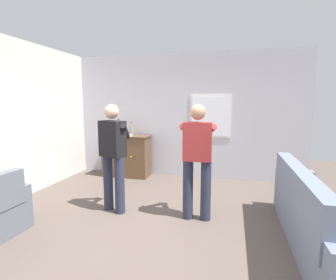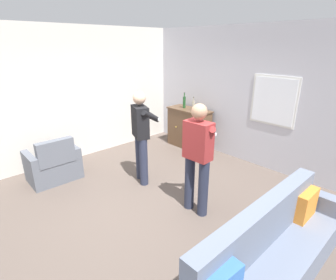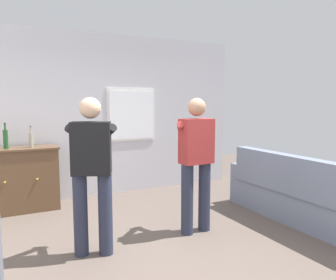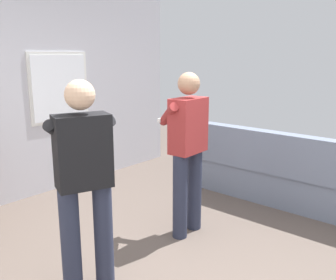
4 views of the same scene
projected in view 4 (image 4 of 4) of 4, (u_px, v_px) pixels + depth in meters
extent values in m
plane|color=brown|center=(185.00, 268.00, 3.31)|extent=(10.40, 10.40, 0.00)
cube|color=silver|center=(19.00, 91.00, 4.68)|extent=(5.20, 0.12, 2.80)
cube|color=silver|center=(59.00, 88.00, 5.04)|extent=(0.90, 0.02, 0.94)
cube|color=white|center=(60.00, 88.00, 5.04)|extent=(0.82, 0.03, 0.86)
cube|color=slate|center=(285.00, 186.00, 4.74)|extent=(0.55, 2.21, 0.42)
cube|color=slate|center=(281.00, 154.00, 4.48)|extent=(0.18, 2.21, 0.51)
cube|color=slate|center=(208.00, 161.00, 5.46)|extent=(0.55, 0.18, 0.64)
cube|color=orange|center=(226.00, 147.00, 5.14)|extent=(0.14, 0.40, 0.36)
cylinder|color=#282D42|center=(71.00, 244.00, 2.85)|extent=(0.15, 0.15, 0.88)
cylinder|color=#282D42|center=(104.00, 236.00, 2.97)|extent=(0.15, 0.15, 0.88)
cube|color=black|center=(83.00, 151.00, 2.74)|extent=(0.45, 0.35, 0.55)
sphere|color=#D8AD8C|center=(80.00, 95.00, 2.65)|extent=(0.22, 0.22, 0.22)
cylinder|color=black|center=(61.00, 134.00, 2.81)|extent=(0.42, 0.31, 0.29)
cylinder|color=black|center=(91.00, 131.00, 2.91)|extent=(0.19, 0.45, 0.29)
cube|color=white|center=(72.00, 139.00, 3.02)|extent=(0.15, 0.09, 0.04)
cylinder|color=#282D42|center=(180.00, 197.00, 3.79)|extent=(0.15, 0.15, 0.88)
cylinder|color=#282D42|center=(194.00, 189.00, 3.99)|extent=(0.15, 0.15, 0.88)
cube|color=#9E2D2D|center=(188.00, 125.00, 3.72)|extent=(0.41, 0.24, 0.55)
sphere|color=tan|center=(189.00, 84.00, 3.63)|extent=(0.22, 0.22, 0.22)
cylinder|color=#9E2D2D|center=(169.00, 114.00, 3.71)|extent=(0.31, 0.41, 0.29)
cylinder|color=#9E2D2D|center=(182.00, 112.00, 3.88)|extent=(0.34, 0.40, 0.29)
cube|color=white|center=(163.00, 120.00, 3.91)|extent=(0.15, 0.05, 0.04)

